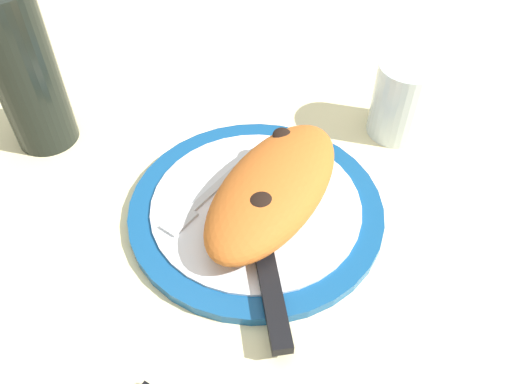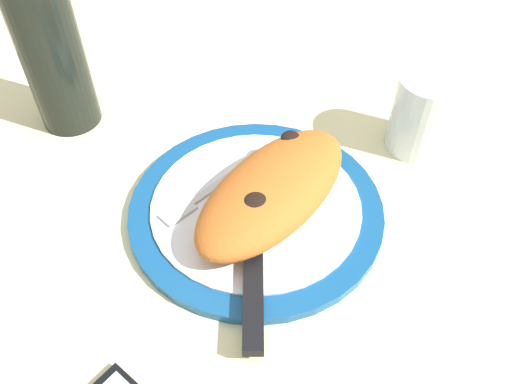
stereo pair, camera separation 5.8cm
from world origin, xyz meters
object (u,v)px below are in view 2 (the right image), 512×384
(knife, at_px, (253,274))
(water_glass, at_px, (421,119))
(plate, at_px, (256,208))
(fork, at_px, (208,192))
(calzone, at_px, (273,190))
(wine_bottle, at_px, (49,43))

(knife, height_order, water_glass, water_glass)
(plate, relative_size, fork, 1.82)
(knife, bearing_deg, calzone, -159.87)
(plate, relative_size, wine_bottle, 1.04)
(calzone, relative_size, fork, 1.49)
(knife, height_order, wine_bottle, wine_bottle)
(fork, distance_m, water_glass, 0.29)
(plate, distance_m, water_glass, 0.24)
(knife, xyz_separation_m, water_glass, (-0.30, 0.06, 0.02))
(water_glass, distance_m, wine_bottle, 0.47)
(calzone, relative_size, knife, 1.09)
(knife, relative_size, wine_bottle, 0.77)
(plate, height_order, knife, knife)
(plate, xyz_separation_m, knife, (0.09, 0.05, 0.01))
(fork, xyz_separation_m, knife, (0.07, 0.11, 0.00))
(calzone, relative_size, water_glass, 2.34)
(plate, xyz_separation_m, water_glass, (-0.21, 0.11, 0.04))
(plate, bearing_deg, knife, 31.31)
(water_glass, bearing_deg, calzone, -24.30)
(wine_bottle, bearing_deg, knife, 75.75)
(plate, height_order, calzone, calzone)
(fork, xyz_separation_m, wine_bottle, (-0.02, -0.25, 0.10))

